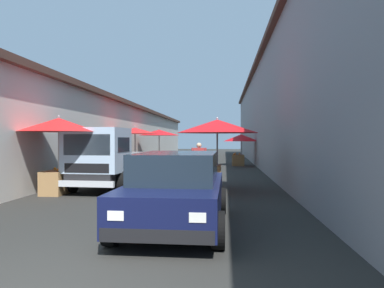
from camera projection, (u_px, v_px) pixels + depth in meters
name	position (u px, v px, depth m)	size (l,w,h in m)	color
ground	(184.00, 174.00, 17.15)	(90.00, 90.00, 0.00)	#282826
building_left_whitewash	(61.00, 134.00, 20.06)	(49.80, 7.50, 4.05)	beige
building_right_concrete	(327.00, 111.00, 18.64)	(49.80, 7.50, 6.43)	gray
fruit_stall_near_right	(241.00, 142.00, 22.55)	(2.30, 2.30, 2.13)	#9E9EA3
fruit_stall_far_right	(217.00, 132.00, 11.56)	(2.70, 2.70, 2.46)	#9E9EA3
fruit_stall_near_left	(135.00, 137.00, 18.17)	(2.37, 2.37, 2.40)	#9E9EA3
fruit_stall_mid_lane	(58.00, 134.00, 10.59)	(2.38, 2.38, 2.45)	#9E9EA3
fruit_stall_far_left	(159.00, 136.00, 23.54)	(2.78, 2.78, 2.45)	#9E9EA3
hatchback_car	(177.00, 189.00, 6.83)	(3.92, 1.95, 1.45)	#0F1438
delivery_truck	(106.00, 159.00, 11.71)	(5.01, 2.18, 2.08)	black
vendor_by_crates	(199.00, 159.00, 14.56)	(0.23, 0.63, 1.58)	#665B4C
vendor_in_shade	(104.00, 156.00, 15.70)	(0.46, 0.52, 1.66)	#665B4C
parked_scooter	(128.00, 168.00, 15.13)	(1.69, 0.33, 1.14)	black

